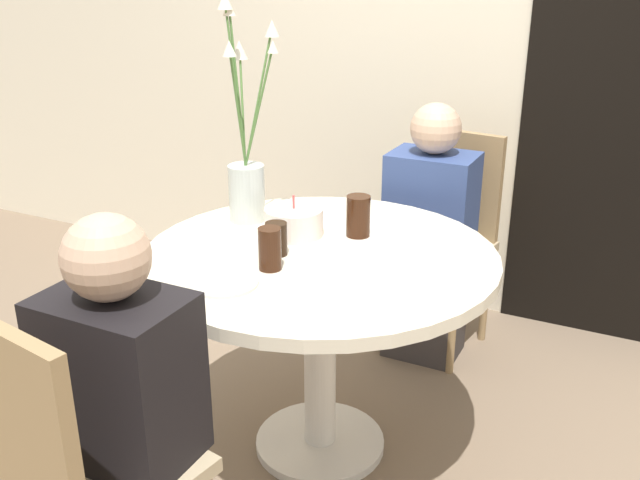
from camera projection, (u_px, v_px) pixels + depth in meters
ground_plane at (320, 445)px, 2.52m from camera, size 16.00×16.00×0.00m
wall_back at (455, 33)px, 3.16m from camera, size 8.00×0.05×2.60m
doorway_panel at (634, 111)px, 2.91m from camera, size 0.90×0.01×2.05m
dining_table at (320, 289)px, 2.30m from camera, size 1.13×1.13×0.74m
chair_far_back at (446, 228)px, 3.05m from camera, size 0.45×0.45×0.93m
chair_left_flank at (71, 466)px, 1.61m from camera, size 0.46×0.46×0.93m
birthday_cake at (294, 222)px, 2.37m from camera, size 0.20×0.20×0.14m
flower_vase at (246, 161)px, 2.46m from camera, size 0.22×0.23×0.76m
side_plate at (224, 283)px, 2.02m from camera, size 0.20×0.20×0.01m
drink_glass_0 at (270, 249)px, 2.10m from camera, size 0.07×0.07×0.13m
drink_glass_1 at (358, 216)px, 2.36m from camera, size 0.08×0.08×0.14m
drink_glass_2 at (276, 239)px, 2.21m from camera, size 0.07×0.07×0.10m
person_guest at (429, 243)px, 2.94m from camera, size 0.34×0.24×1.09m
person_boy at (128, 437)px, 1.74m from camera, size 0.34×0.24×1.09m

